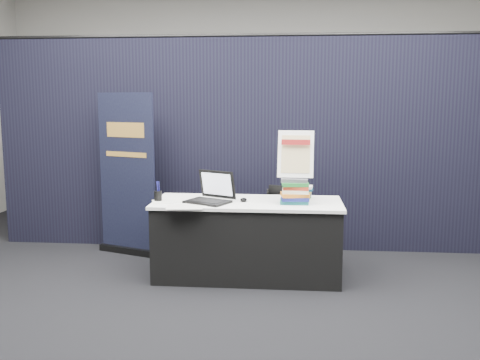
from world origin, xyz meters
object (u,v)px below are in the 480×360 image
at_px(info_sign, 296,155).
at_px(book_stack_short, 303,192).
at_px(book_stack_tall, 295,191).
at_px(pullup_banner, 127,184).
at_px(stacking_chair, 285,224).
at_px(display_table, 248,239).
at_px(laptop, 208,195).

bearing_deg(info_sign, book_stack_short, 74.99).
xyz_separation_m(book_stack_tall, book_stack_short, (0.08, 0.27, -0.06)).
relative_size(pullup_banner, stacking_chair, 2.15).
distance_m(info_sign, stacking_chair, 0.82).
xyz_separation_m(pullup_banner, stacking_chair, (1.75, -0.40, -0.33)).
bearing_deg(display_table, book_stack_tall, -9.38).
relative_size(book_stack_tall, info_sign, 0.58).
xyz_separation_m(laptop, book_stack_short, (0.90, 0.26, -0.00)).
distance_m(book_stack_tall, pullup_banner, 1.99).
height_order(display_table, stacking_chair, stacking_chair).
height_order(book_stack_short, info_sign, info_sign).
bearing_deg(book_stack_tall, stacking_chair, 104.98).
distance_m(laptop, book_stack_tall, 0.82).
distance_m(laptop, pullup_banner, 1.26).
height_order(info_sign, pullup_banner, pullup_banner).
bearing_deg(display_table, laptop, -169.16).
relative_size(book_stack_tall, stacking_chair, 0.31).
xyz_separation_m(laptop, info_sign, (0.82, 0.03, 0.39)).
bearing_deg(display_table, stacking_chair, 37.73).
xyz_separation_m(book_stack_short, info_sign, (-0.08, -0.24, 0.39)).
xyz_separation_m(display_table, stacking_chair, (0.36, 0.28, 0.09)).
xyz_separation_m(book_stack_tall, pullup_banner, (-1.84, 0.75, -0.08)).
bearing_deg(info_sign, pullup_banner, 161.64).
relative_size(display_table, book_stack_short, 8.75).
relative_size(book_stack_tall, pullup_banner, 0.15).
height_order(book_stack_tall, stacking_chair, book_stack_tall).
height_order(display_table, book_stack_tall, book_stack_tall).
bearing_deg(book_stack_tall, info_sign, 90.00).
xyz_separation_m(display_table, pullup_banner, (-1.39, 0.68, 0.42)).
bearing_deg(pullup_banner, stacking_chair, 7.37).
relative_size(book_stack_short, pullup_banner, 0.11).
relative_size(book_stack_short, stacking_chair, 0.25).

